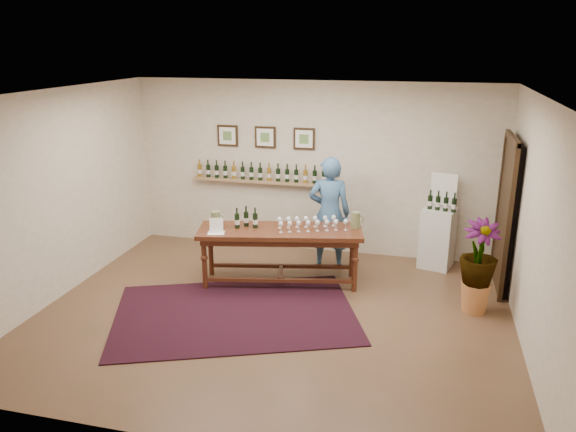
% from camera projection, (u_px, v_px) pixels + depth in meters
% --- Properties ---
extents(ground, '(6.00, 6.00, 0.00)m').
position_uv_depth(ground, '(273.00, 315.00, 7.24)').
color(ground, brown).
rests_on(ground, ground).
extents(room_shell, '(6.00, 6.00, 6.00)m').
position_uv_depth(room_shell, '(447.00, 204.00, 8.14)').
color(room_shell, beige).
rests_on(room_shell, ground).
extents(rug, '(3.60, 3.03, 0.02)m').
position_uv_depth(rug, '(235.00, 314.00, 7.27)').
color(rug, '#440E0C').
rests_on(rug, ground).
extents(tasting_table, '(2.43, 1.21, 0.82)m').
position_uv_depth(tasting_table, '(280.00, 237.00, 8.01)').
color(tasting_table, '#441A11').
rests_on(tasting_table, ground).
extents(table_glasses, '(1.24, 0.70, 0.17)m').
position_uv_depth(table_glasses, '(307.00, 223.00, 7.95)').
color(table_glasses, white).
rests_on(table_glasses, tasting_table).
extents(table_bottles, '(0.34, 0.25, 0.32)m').
position_uv_depth(table_bottles, '(246.00, 216.00, 8.03)').
color(table_bottles, black).
rests_on(table_bottles, tasting_table).
extents(pitcher_left, '(0.19, 0.19, 0.24)m').
position_uv_depth(pitcher_left, '(216.00, 219.00, 8.02)').
color(pitcher_left, olive).
rests_on(pitcher_left, tasting_table).
extents(pitcher_right, '(0.18, 0.18, 0.24)m').
position_uv_depth(pitcher_right, '(356.00, 220.00, 8.00)').
color(pitcher_right, olive).
rests_on(pitcher_right, tasting_table).
extents(menu_card, '(0.27, 0.22, 0.21)m').
position_uv_depth(menu_card, '(216.00, 226.00, 7.80)').
color(menu_card, white).
rests_on(menu_card, tasting_table).
extents(display_pedestal, '(0.57, 0.57, 0.94)m').
position_uv_depth(display_pedestal, '(437.00, 238.00, 8.68)').
color(display_pedestal, white).
rests_on(display_pedestal, ground).
extents(pedestal_bottles, '(0.27, 0.14, 0.27)m').
position_uv_depth(pedestal_bottles, '(442.00, 202.00, 8.43)').
color(pedestal_bottles, black).
rests_on(pedestal_bottles, display_pedestal).
extents(info_sign, '(0.39, 0.12, 0.55)m').
position_uv_depth(info_sign, '(444.00, 189.00, 8.58)').
color(info_sign, white).
rests_on(info_sign, display_pedestal).
extents(potted_plant, '(0.68, 0.68, 1.08)m').
position_uv_depth(potted_plant, '(478.00, 267.00, 7.16)').
color(potted_plant, '#C47941').
rests_on(potted_plant, ground).
extents(person, '(0.68, 0.49, 1.75)m').
position_uv_depth(person, '(329.00, 213.00, 8.54)').
color(person, '#3C638E').
rests_on(person, ground).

